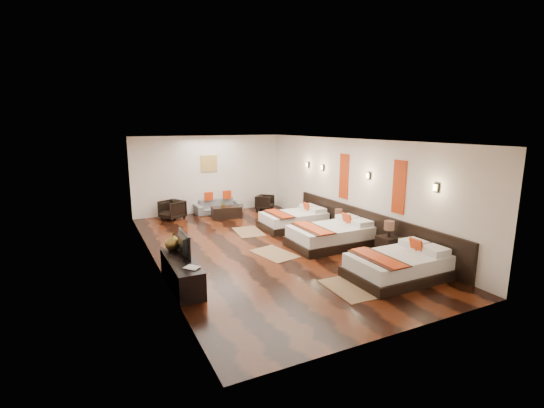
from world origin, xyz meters
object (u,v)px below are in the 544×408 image
bed_near (399,266)px  nightstand_b (338,226)px  tv_console (182,273)px  coffee_table (226,212)px  bed_far (294,220)px  armchair_left (172,210)px  tv (180,244)px  book (189,270)px  sofa (218,206)px  bed_mid (332,235)px  table_plant (223,204)px  nightstand_a (388,244)px  figurine (173,241)px  armchair_right (265,202)px

bed_near → nightstand_b: bearing=76.8°
tv_console → coffee_table: bearing=61.7°
bed_near → tv_console: bed_near is taller
bed_far → armchair_left: (-3.19, 2.85, 0.06)m
bed_near → tv: 4.56m
armchair_left → coffee_table: size_ratio=0.72×
book → armchair_left: 6.43m
tv → armchair_left: size_ratio=1.20×
bed_near → sofa: bearing=101.1°
bed_mid → tv_console: bed_mid is taller
tv_console → tv: 0.58m
coffee_table → table_plant: size_ratio=4.10×
armchair_left → nightstand_a: bearing=5.3°
bed_near → armchair_left: 7.99m
nightstand_a → nightstand_b: nightstand_a is taller
table_plant → bed_far: bearing=-52.8°
book → armchair_left: size_ratio=0.39×
bed_far → table_plant: 2.67m
tv → figurine: size_ratio=2.30×
armchair_left → bed_mid: bearing=6.0°
tv_console → tv: tv is taller
book → bed_near: bearing=-13.2°
bed_mid → armchair_right: bearing=86.4°
tv → table_plant: 5.40m
bed_near → book: (-4.20, 0.98, 0.29)m
armchair_left → coffee_table: (1.72, -0.68, -0.13)m
sofa → armchair_right: size_ratio=2.82×
nightstand_b → tv: 5.11m
nightstand_a → figurine: figurine is taller
tv_console → armchair_right: size_ratio=2.95×
bed_near → nightstand_a: size_ratio=2.33×
nightstand_a → tv: bearing=171.9°
sofa → coffee_table: sofa is taller
nightstand_a → table_plant: bearing=113.3°
figurine → armchair_left: bearing=78.7°
sofa → armchair_right: bearing=-8.6°
armchair_right → table_plant: 2.05m
nightstand_a → sofa: nightstand_a is taller
nightstand_a → book: bearing=-178.3°
armchair_left → table_plant: 1.76m
bed_far → table_plant: (-1.60, 2.12, 0.26)m
tv_console → figurine: bearing=90.0°
bed_far → table_plant: bed_far is taller
bed_far → tv_console: bearing=-145.5°
nightstand_a → nightstand_b: size_ratio=1.14×
nightstand_a → table_plant: nightstand_a is taller
nightstand_a → armchair_left: bearing=122.5°
book → coffee_table: size_ratio=0.28×
figurine → table_plant: size_ratio=1.53×
coffee_table → table_plant: bearing=-155.9°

